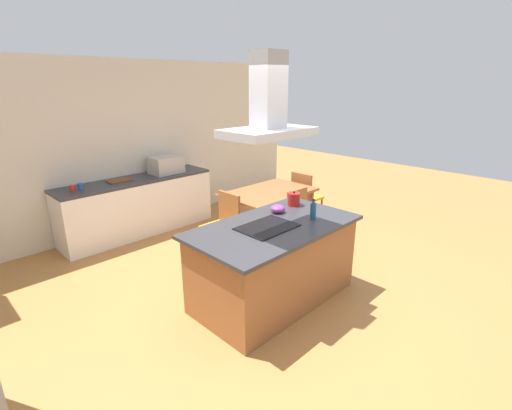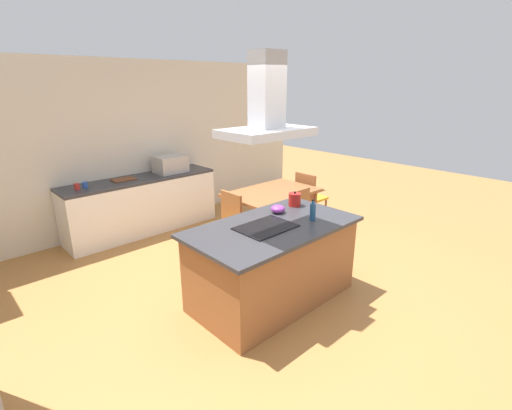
% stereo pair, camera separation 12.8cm
% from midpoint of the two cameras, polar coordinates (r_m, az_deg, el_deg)
% --- Properties ---
extents(ground, '(16.00, 16.00, 0.00)m').
position_cam_midpoint_polar(ground, '(5.39, -10.01, -7.78)').
color(ground, '#AD753D').
extents(wall_back, '(7.20, 0.10, 2.70)m').
position_cam_midpoint_polar(wall_back, '(6.45, -19.82, 8.40)').
color(wall_back, beige).
rests_on(wall_back, ground).
extents(kitchen_island, '(1.87, 1.05, 0.90)m').
position_cam_midpoint_polar(kitchen_island, '(4.16, 1.84, -8.79)').
color(kitchen_island, '#995B33').
rests_on(kitchen_island, ground).
extents(cooktop, '(0.60, 0.44, 0.01)m').
position_cam_midpoint_polar(cooktop, '(3.90, 0.79, -3.40)').
color(cooktop, black).
rests_on(cooktop, kitchen_island).
extents(tea_kettle, '(0.20, 0.15, 0.19)m').
position_cam_midpoint_polar(tea_kettle, '(4.59, 5.06, 0.91)').
color(tea_kettle, '#B21E19').
rests_on(tea_kettle, kitchen_island).
extents(olive_oil_bottle, '(0.07, 0.07, 0.24)m').
position_cam_midpoint_polar(olive_oil_bottle, '(4.13, 7.90, -0.92)').
color(olive_oil_bottle, navy).
rests_on(olive_oil_bottle, kitchen_island).
extents(mixing_bowl, '(0.17, 0.17, 0.09)m').
position_cam_midpoint_polar(mixing_bowl, '(4.33, 2.53, -0.58)').
color(mixing_bowl, purple).
rests_on(mixing_bowl, kitchen_island).
extents(back_counter, '(2.45, 0.62, 0.90)m').
position_cam_midpoint_polar(back_counter, '(6.30, -18.21, -0.13)').
color(back_counter, white).
rests_on(back_counter, ground).
extents(countertop_microwave, '(0.50, 0.38, 0.28)m').
position_cam_midpoint_polar(countertop_microwave, '(6.41, -14.23, 6.02)').
color(countertop_microwave, '#B2AFAA').
rests_on(countertop_microwave, back_counter).
extents(coffee_mug_red, '(0.08, 0.08, 0.09)m').
position_cam_midpoint_polar(coffee_mug_red, '(5.80, -27.00, 2.31)').
color(coffee_mug_red, red).
rests_on(coffee_mug_red, back_counter).
extents(coffee_mug_blue, '(0.08, 0.08, 0.09)m').
position_cam_midpoint_polar(coffee_mug_blue, '(5.85, -25.98, 2.59)').
color(coffee_mug_blue, '#2D56B2').
rests_on(coffee_mug_blue, back_counter).
extents(cutting_board, '(0.34, 0.24, 0.02)m').
position_cam_midpoint_polar(cutting_board, '(6.12, -20.88, 3.53)').
color(cutting_board, brown).
rests_on(cutting_board, back_counter).
extents(dining_table, '(1.40, 0.90, 0.75)m').
position_cam_midpoint_polar(dining_table, '(5.75, 1.33, 1.36)').
color(dining_table, '#995B33').
rests_on(dining_table, ground).
extents(chair_facing_island, '(0.42, 0.42, 0.89)m').
position_cam_midpoint_polar(chair_facing_island, '(5.39, 6.43, -1.74)').
color(chair_facing_island, gold).
rests_on(chair_facing_island, ground).
extents(chair_at_right_end, '(0.42, 0.42, 0.89)m').
position_cam_midpoint_polar(chair_at_right_end, '(6.46, 6.94, 1.69)').
color(chair_at_right_end, gold).
rests_on(chair_at_right_end, ground).
extents(chair_at_left_end, '(0.42, 0.42, 0.89)m').
position_cam_midpoint_polar(chair_at_left_end, '(5.21, -5.67, -2.41)').
color(chair_at_left_end, gold).
rests_on(chair_at_left_end, ground).
extents(range_hood, '(0.90, 0.55, 0.78)m').
position_cam_midpoint_polar(range_hood, '(3.63, 0.87, 14.42)').
color(range_hood, '#ADADB2').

